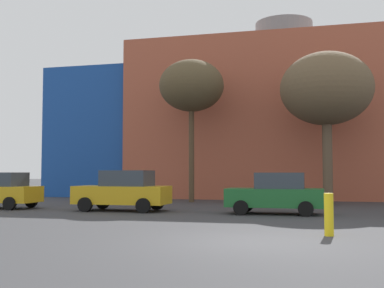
% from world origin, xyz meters
% --- Properties ---
extents(ground_plane, '(200.00, 200.00, 0.00)m').
position_xyz_m(ground_plane, '(0.00, 0.00, 0.00)').
color(ground_plane, '#38383A').
extents(building_backdrop, '(32.20, 10.87, 12.25)m').
position_xyz_m(building_backdrop, '(-0.32, 22.60, 4.96)').
color(building_backdrop, '#B2563D').
rests_on(building_backdrop, ground_plane).
extents(parked_car_1, '(4.01, 1.97, 1.74)m').
position_xyz_m(parked_car_1, '(-6.42, 7.88, 0.86)').
color(parked_car_1, gold).
rests_on(parked_car_1, ground_plane).
extents(parked_car_2, '(3.79, 1.86, 1.64)m').
position_xyz_m(parked_car_2, '(0.05, 7.88, 0.82)').
color(parked_car_2, '#1E662D').
rests_on(parked_car_2, ground_plane).
extents(bare_tree_0, '(4.74, 4.74, 7.89)m').
position_xyz_m(bare_tree_0, '(2.25, 14.05, 5.94)').
color(bare_tree_0, brown).
rests_on(bare_tree_0, ground_plane).
extents(bare_tree_1, '(3.66, 3.66, 8.01)m').
position_xyz_m(bare_tree_1, '(-5.07, 14.53, 6.50)').
color(bare_tree_1, brown).
rests_on(bare_tree_1, ground_plane).
extents(bollard_yellow_0, '(0.24, 0.24, 1.11)m').
position_xyz_m(bollard_yellow_0, '(1.86, 1.58, 0.55)').
color(bollard_yellow_0, yellow).
rests_on(bollard_yellow_0, ground_plane).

